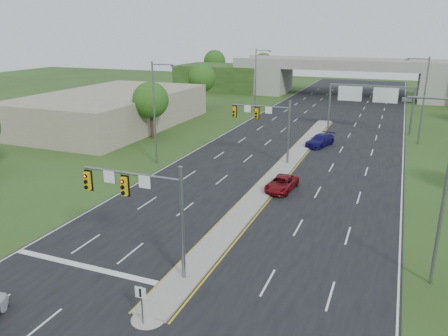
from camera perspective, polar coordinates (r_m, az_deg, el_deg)
ground at (r=26.72m, az=-5.24°, el=-14.29°), size 240.00×240.00×0.00m
road at (r=57.83m, az=10.66°, el=3.21°), size 24.00×160.00×0.02m
median at (r=46.51m, az=7.67°, el=-0.06°), size 2.00×54.00×0.16m
median_nose at (r=23.80m, az=-9.85°, el=-18.68°), size 2.00×2.00×0.16m
lane_markings at (r=52.18m, az=8.65°, el=1.77°), size 23.72×160.00×0.01m
signal_mast_near at (r=25.56m, az=-10.15°, el=-4.16°), size 6.62×0.60×7.00m
signal_mast_far at (r=47.73m, az=5.83°, el=6.20°), size 6.62×0.60×7.00m
keep_right_sign at (r=22.63m, az=-10.76°, el=-16.48°), size 0.60×0.13×2.20m
sign_gantry at (r=65.71m, az=18.48°, el=8.97°), size 11.58×0.44×6.67m
overpass at (r=101.18m, az=16.04°, el=10.96°), size 80.00×14.00×8.10m
lightpole_l_mid at (r=47.34m, az=-8.89°, el=7.69°), size 2.85×0.25×11.00m
lightpole_l_far at (r=79.19m, az=4.28°, el=11.77°), size 2.85×0.25×11.00m
lightpole_r_near at (r=26.45m, az=26.60°, el=-1.89°), size 2.85×0.25×11.00m
lightpole_r_far at (r=60.66m, az=24.50°, el=8.48°), size 2.85×0.25×11.00m
tree_l_near at (r=59.36m, az=-9.56°, el=8.73°), size 4.80×4.80×7.60m
tree_l_mid at (r=83.11m, az=-2.92°, el=11.65°), size 5.20×5.20×8.12m
tree_back_a at (r=124.27m, az=-1.24°, el=13.79°), size 6.00×6.00×8.85m
tree_back_b at (r=119.52m, az=5.13°, el=13.42°), size 5.60×5.60×8.32m
commercial_building at (r=69.40m, az=-14.44°, el=7.44°), size 18.00×30.00×5.00m
car_far_a at (r=40.27m, az=7.54°, el=-2.04°), size 2.48×4.74×1.27m
car_far_b at (r=56.59m, az=12.44°, el=3.55°), size 3.46×5.41×1.46m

